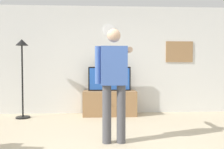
% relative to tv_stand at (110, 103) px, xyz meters
% --- Properties ---
extents(back_wall, '(6.40, 0.10, 2.70)m').
position_rel_tv_stand_xyz_m(back_wall, '(-0.03, 0.35, 1.05)').
color(back_wall, silver).
rests_on(back_wall, ground_plane).
extents(tv_stand, '(1.28, 0.52, 0.59)m').
position_rel_tv_stand_xyz_m(tv_stand, '(0.00, 0.00, 0.00)').
color(tv_stand, '#997047').
rests_on(tv_stand, ground_plane).
extents(television, '(1.03, 0.07, 0.58)m').
position_rel_tv_stand_xyz_m(television, '(0.00, 0.05, 0.59)').
color(television, black).
rests_on(television, tv_stand).
extents(wall_clock, '(0.30, 0.03, 0.30)m').
position_rel_tv_stand_xyz_m(wall_clock, '(0.00, 0.29, 1.79)').
color(wall_clock, white).
extents(framed_picture, '(0.70, 0.04, 0.53)m').
position_rel_tv_stand_xyz_m(framed_picture, '(1.80, 0.30, 1.26)').
color(framed_picture, '#997047').
extents(floor_lamp, '(0.32, 0.32, 1.81)m').
position_rel_tv_stand_xyz_m(floor_lamp, '(-2.01, -0.19, 1.00)').
color(floor_lamp, black).
rests_on(floor_lamp, ground_plane).
extents(person_standing_nearer_lamp, '(0.59, 0.78, 1.79)m').
position_rel_tv_stand_xyz_m(person_standing_nearer_lamp, '(-0.03, -2.06, 0.72)').
color(person_standing_nearer_lamp, '#4C4C51').
rests_on(person_standing_nearer_lamp, ground_plane).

